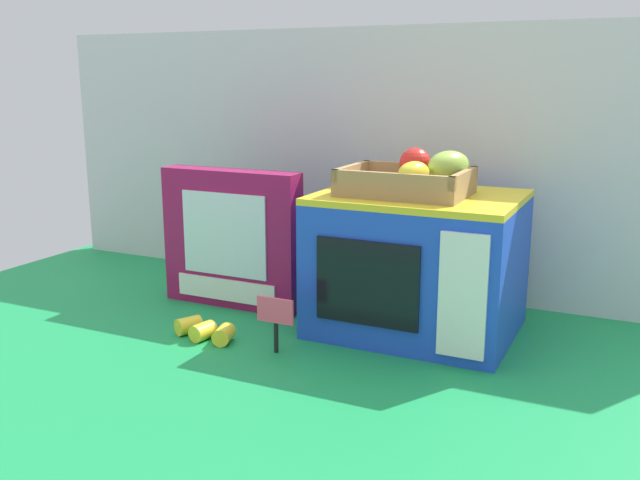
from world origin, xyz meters
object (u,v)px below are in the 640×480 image
food_groups_crate (416,178)px  cookie_set_box (232,239)px  price_sign (275,316)px  toy_microwave (417,263)px  loose_toy_banana (205,330)px

food_groups_crate → cookie_set_box: 0.42m
food_groups_crate → cookie_set_box: bearing=-178.5°
food_groups_crate → price_sign: food_groups_crate is taller
toy_microwave → cookie_set_box: cookie_set_box is taller
cookie_set_box → price_sign: 0.30m
food_groups_crate → cookie_set_box: (-0.39, -0.01, -0.15)m
cookie_set_box → loose_toy_banana: bearing=-72.6°
cookie_set_box → toy_microwave: bearing=3.4°
toy_microwave → cookie_set_box: bearing=-176.6°
cookie_set_box → loose_toy_banana: (0.06, -0.19, -0.13)m
price_sign → loose_toy_banana: price_sign is taller
food_groups_crate → loose_toy_banana: bearing=-148.6°
food_groups_crate → price_sign: bearing=-131.5°
price_sign → loose_toy_banana: (-0.15, 0.00, -0.05)m
toy_microwave → price_sign: (-0.18, -0.22, -0.06)m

